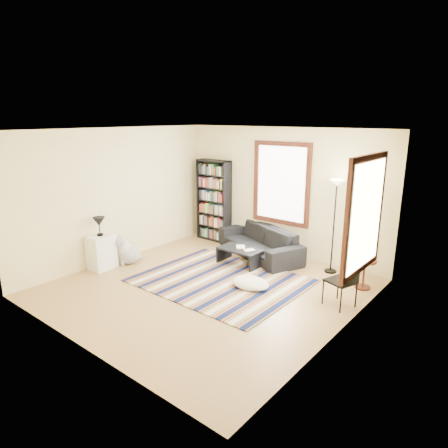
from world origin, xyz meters
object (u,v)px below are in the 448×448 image
Objects in this scene: side_table at (364,274)px; folding_chair at (340,281)px; floor_cushion at (250,283)px; dog at (129,249)px; floor_lamp at (334,227)px; sofa at (259,242)px; coffee_table at (240,257)px; white_cabinet at (102,252)px; bookshelf at (214,201)px.

folding_chair is (-0.05, -0.94, 0.16)m from side_table.
dog reaches higher than floor_cushion.
floor_lamp reaches higher than side_table.
sofa is at bearing 64.94° from dog.
sofa reaches higher than coffee_table.
side_table is at bearing -24.30° from floor_lamp.
floor_cushion is 1.33× the size of side_table.
white_cabinet reaches higher than floor_cushion.
side_table is at bearing 104.99° from folding_chair.
dog is (-0.29, -2.41, -0.69)m from bookshelf.
dog reaches higher than coffee_table.
sofa is 3.08× the size of floor_cushion.
side_table is 0.95m from folding_chair.
bookshelf is 2.22× the size of coffee_table.
bookshelf is 4.11m from side_table.
bookshelf is 2.33× the size of folding_chair.
white_cabinet reaches higher than coffee_table.
floor_lamp is at bearing 33.12° from white_cabinet.
folding_chair is 4.36m from dog.
white_cabinet is 1.13× the size of dog.
white_cabinet is at bearing -136.93° from coffee_table.
floor_cushion is at bearing 28.44° from dog.
floor_lamp is at bearing 63.83° from floor_cushion.
sofa is 1.19× the size of floor_lamp.
dog is at bearing -167.34° from floor_cushion.
bookshelf reaches higher than dog.
folding_chair is at bearing -4.06° from sofa.
white_cabinet is at bearing -143.52° from folding_chair.
folding_chair is at bearing -93.06° from side_table.
sofa reaches higher than side_table.
coffee_table is at bearing 136.51° from floor_cushion.
floor_cushion is (0.84, -0.79, -0.09)m from coffee_table.
coffee_table is at bearing 52.66° from dog.
sofa is at bearing 119.13° from floor_cushion.
dog is (-1.87, -1.40, 0.13)m from coffee_table.
bookshelf is 3.05m from white_cabinet.
coffee_table is 2.84m from white_cabinet.
sofa is at bearing -176.55° from floor_lamp.
bookshelf is 2.86× the size of white_cabinet.
bookshelf is 3.15m from floor_cushion.
coffee_table reaches higher than floor_cushion.
white_cabinet is (-4.50, -2.42, 0.08)m from side_table.
bookshelf is at bearing 143.30° from floor_cushion.
folding_chair is 1.23× the size of white_cabinet.
bookshelf reaches higher than coffee_table.
floor_lamp is (1.64, 0.84, 0.75)m from coffee_table.
floor_lamp is at bearing 48.35° from dog.
coffee_table is (1.58, -1.01, -0.82)m from bookshelf.
coffee_table is at bearing -66.28° from sofa.
coffee_table is 2.44m from folding_chair.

